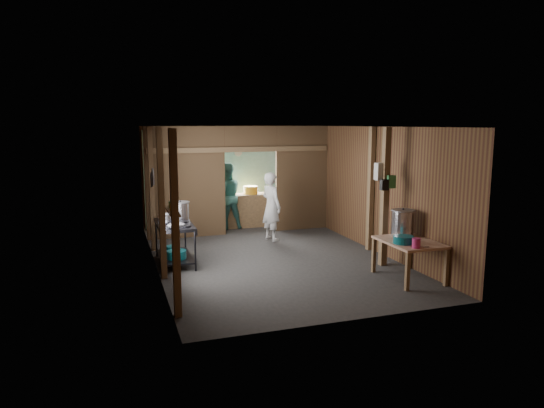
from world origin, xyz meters
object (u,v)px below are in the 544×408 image
object	(u,v)px
prep_table	(409,260)
stock_pot	(403,223)
pink_bucket	(416,243)
stove_pot_large	(180,211)
yellow_tub	(251,190)
gas_range	(175,243)
cook	(271,206)

from	to	relation	value
prep_table	stock_pot	xyz separation A→B (m)	(0.13, 0.42, 0.56)
prep_table	pink_bucket	size ratio (longest dim) A/B	7.11
stove_pot_large	yellow_tub	xyz separation A→B (m)	(2.17, 2.56, -0.00)
gas_range	prep_table	world-z (taller)	gas_range
gas_range	pink_bucket	bearing A→B (deg)	-37.00
pink_bucket	stove_pot_large	bearing A→B (deg)	138.13
stock_pot	prep_table	bearing A→B (deg)	-106.99
stock_pot	cook	xyz separation A→B (m)	(-1.48, 3.05, -0.11)
stove_pot_large	cook	distance (m)	2.37
gas_range	prep_table	distance (m)	4.32
stock_pot	pink_bucket	distance (m)	0.93
stove_pot_large	stock_pot	xyz separation A→B (m)	(3.67, -2.15, -0.06)
prep_table	cook	world-z (taller)	cook
pink_bucket	gas_range	bearing A→B (deg)	143.00
prep_table	pink_bucket	bearing A→B (deg)	-111.66
prep_table	stove_pot_large	distance (m)	4.42
gas_range	cook	xyz separation A→B (m)	(2.36, 1.26, 0.39)
gas_range	yellow_tub	world-z (taller)	yellow_tub
pink_bucket	yellow_tub	world-z (taller)	yellow_tub
gas_range	stove_pot_large	bearing A→B (deg)	64.23
stove_pot_large	cook	world-z (taller)	cook
cook	stock_pot	bearing A→B (deg)	-174.51
gas_range	stove_pot_large	world-z (taller)	stove_pot_large
gas_range	pink_bucket	world-z (taller)	pink_bucket
stove_pot_large	stock_pot	world-z (taller)	stove_pot_large
yellow_tub	gas_range	bearing A→B (deg)	-128.75
stock_pot	pink_bucket	bearing A→B (deg)	-109.44
prep_table	stock_pot	bearing A→B (deg)	73.01
stove_pot_large	stock_pot	size ratio (longest dim) A/B	0.76
prep_table	stove_pot_large	bearing A→B (deg)	144.06
yellow_tub	cook	size ratio (longest dim) A/B	0.23
pink_bucket	cook	bearing A→B (deg)	106.70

